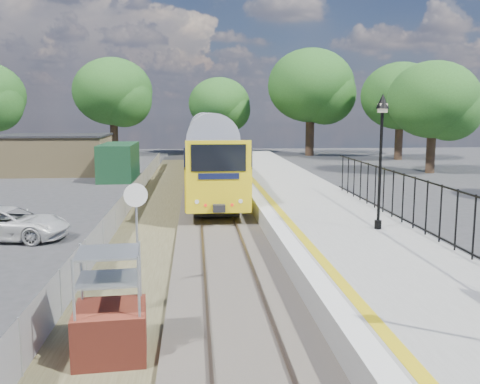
{
  "coord_description": "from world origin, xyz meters",
  "views": [
    {
      "loc": [
        -0.97,
        -11.56,
        4.89
      ],
      "look_at": [
        0.66,
        7.63,
        2.0
      ],
      "focal_mm": 40.0,
      "sensor_mm": 36.0,
      "label": 1
    }
  ],
  "objects": [
    {
      "name": "ground",
      "position": [
        0.0,
        0.0,
        0.0
      ],
      "size": [
        120.0,
        120.0,
        0.0
      ],
      "primitive_type": "plane",
      "color": "#2D2D30",
      "rests_on": "ground"
    },
    {
      "name": "track_bed",
      "position": [
        -0.47,
        9.67,
        0.09
      ],
      "size": [
        5.9,
        80.0,
        0.29
      ],
      "color": "#473F38",
      "rests_on": "ground"
    },
    {
      "name": "platform",
      "position": [
        4.2,
        8.0,
        0.45
      ],
      "size": [
        5.0,
        70.0,
        0.9
      ],
      "primitive_type": "cube",
      "color": "gray",
      "rests_on": "ground"
    },
    {
      "name": "platform_edge",
      "position": [
        2.14,
        8.0,
        0.9
      ],
      "size": [
        0.9,
        70.0,
        0.01
      ],
      "color": "silver",
      "rests_on": "platform"
    },
    {
      "name": "victorian_lamp_north",
      "position": [
        5.3,
        6.0,
        4.3
      ],
      "size": [
        0.44,
        0.44,
        4.6
      ],
      "color": "black",
      "rests_on": "platform"
    },
    {
      "name": "palisade_fence",
      "position": [
        6.55,
        2.24,
        1.84
      ],
      "size": [
        0.12,
        26.0,
        2.0
      ],
      "color": "black",
      "rests_on": "platform"
    },
    {
      "name": "wire_fence",
      "position": [
        -4.2,
        12.0,
        0.6
      ],
      "size": [
        0.06,
        52.0,
        1.2
      ],
      "color": "#999EA3",
      "rests_on": "ground"
    },
    {
      "name": "outbuilding",
      "position": [
        -10.91,
        31.21,
        1.52
      ],
      "size": [
        10.8,
        10.1,
        3.12
      ],
      "color": "#998256",
      "rests_on": "ground"
    },
    {
      "name": "tree_line",
      "position": [
        1.4,
        42.0,
        6.61
      ],
      "size": [
        56.8,
        43.8,
        11.88
      ],
      "color": "#332319",
      "rests_on": "ground"
    },
    {
      "name": "train",
      "position": [
        0.0,
        30.63,
        2.34
      ],
      "size": [
        2.82,
        40.83,
        3.51
      ],
      "color": "yellow",
      "rests_on": "ground"
    },
    {
      "name": "brick_plinth",
      "position": [
        -2.68,
        -1.3,
        1.08
      ],
      "size": [
        1.5,
        1.5,
        2.25
      ],
      "rotation": [
        0.0,
        0.0,
        0.08
      ],
      "color": "maroon",
      "rests_on": "ground"
    },
    {
      "name": "speed_sign",
      "position": [
        -2.5,
        2.25,
        2.12
      ],
      "size": [
        0.61,
        0.17,
        3.07
      ],
      "rotation": [
        0.0,
        0.0,
        0.23
      ],
      "color": "#999EA3",
      "rests_on": "ground"
    },
    {
      "name": "car_white",
      "position": [
        -8.12,
        9.28,
        0.63
      ],
      "size": [
        4.78,
        2.73,
        1.26
      ],
      "primitive_type": "imported",
      "rotation": [
        0.0,
        0.0,
        1.42
      ],
      "color": "silver",
      "rests_on": "ground"
    }
  ]
}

